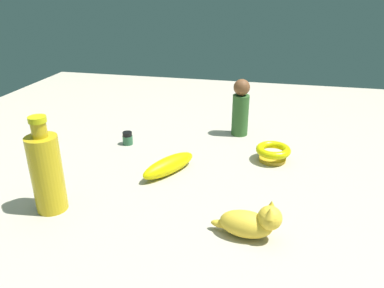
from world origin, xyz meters
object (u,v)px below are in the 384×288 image
Objects in this scene: bottle_tall at (47,172)px; nail_polish_jar at (128,138)px; cat_figurine at (252,222)px; banana at (169,165)px; person_figure_adult at (241,108)px; bowl at (273,152)px.

nail_polish_jar is (-0.38, 0.03, -0.08)m from bottle_tall.
banana is at bearing -133.36° from cat_figurine.
nail_polish_jar is at bearing -64.56° from person_figure_adult.
person_figure_adult is 0.66m from bottle_tall.
bottle_tall is at bearing -90.31° from cat_figurine.
nail_polish_jar is (-0.16, -0.18, -0.00)m from banana.
person_figure_adult is at bearing -171.59° from cat_figurine.
cat_figurine is 0.33m from banana.
banana is at bearing -62.88° from bowl.
bottle_tall is 0.39m from nail_polish_jar.
bottle_tall is (0.36, -0.49, 0.07)m from bowl.
cat_figurine is at bearing 77.49° from banana.
banana is at bearing 136.04° from bottle_tall.
bowl is (-0.37, 0.04, -0.01)m from cat_figurine.
person_figure_adult is at bearing 115.44° from nail_polish_jar.
cat_figurine is at bearing 47.62° from nail_polish_jar.
person_figure_adult is 0.85× the size of bottle_tall.
nail_polish_jar is (0.16, -0.34, -0.07)m from person_figure_adult.
cat_figurine is 0.64× the size of bottle_tall.
bottle_tall is at bearing -13.12° from banana.
cat_figurine is at bearing 8.41° from person_figure_adult.
bottle_tall is (0.22, -0.22, 0.07)m from banana.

